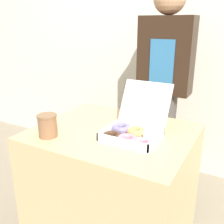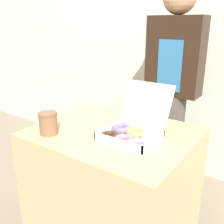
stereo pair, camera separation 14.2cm
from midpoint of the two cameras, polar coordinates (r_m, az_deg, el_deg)
wall_back at (r=2.36m, az=18.29°, el=17.43°), size 10.00×0.05×2.60m
table at (r=1.66m, az=2.80°, el=-16.09°), size 0.87×0.72×0.75m
donut_box at (r=1.39m, az=7.26°, el=-4.20°), size 0.30×0.36×0.26m
coffee_cup at (r=1.44m, az=-11.00°, el=-2.45°), size 0.10×0.10×0.12m
person_customer at (r=1.96m, az=15.23°, el=6.01°), size 0.38×0.23×1.61m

